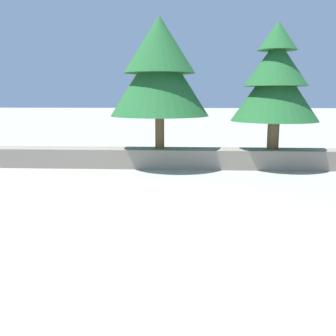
% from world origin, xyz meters
% --- Properties ---
extents(ground_plane, '(120.00, 120.00, 0.00)m').
position_xyz_m(ground_plane, '(0.00, 0.00, 0.00)').
color(ground_plane, '#A3A099').
extents(stone_wall, '(36.00, 0.80, 0.55)m').
position_xyz_m(stone_wall, '(0.00, 4.80, 0.28)').
color(stone_wall, gray).
rests_on(stone_wall, ground).
extents(pine_tree_far_left, '(2.80, 2.80, 3.69)m').
position_xyz_m(pine_tree_far_left, '(0.31, 4.87, 2.80)').
color(pine_tree_far_left, brown).
rests_on(pine_tree_far_left, stone_wall).
extents(pine_tree_mid_left, '(2.46, 2.46, 3.52)m').
position_xyz_m(pine_tree_mid_left, '(3.57, 4.93, 2.49)').
color(pine_tree_mid_left, brown).
rests_on(pine_tree_mid_left, stone_wall).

